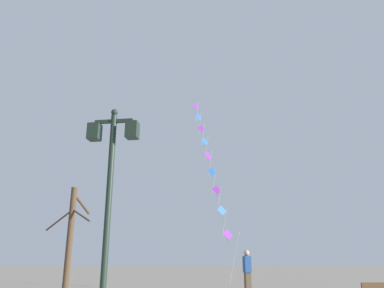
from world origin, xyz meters
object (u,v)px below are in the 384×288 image
Objects in this scene: twin_lantern_lamp_post at (111,169)px; bare_tree at (70,237)px; kite_train at (210,163)px; kite_flyer at (247,272)px.

bare_tree is at bearing 121.63° from twin_lantern_lamp_post.
twin_lantern_lamp_post reaches higher than bare_tree.
kite_train is 3.12× the size of bare_tree.
bare_tree is at bearing -120.99° from kite_train.
kite_train is 7.60× the size of kite_flyer.
bare_tree is (-3.84, 6.24, -1.15)m from twin_lantern_lamp_post.
twin_lantern_lamp_post is at bearing -93.81° from kite_train.
kite_flyer is 0.41× the size of bare_tree.
twin_lantern_lamp_post reaches higher than kite_flyer.
kite_train is 10.51m from bare_tree.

